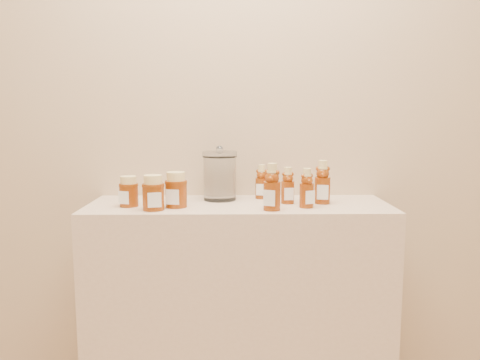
{
  "coord_description": "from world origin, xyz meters",
  "views": [
    {
      "loc": [
        -0.02,
        -0.29,
        1.25
      ],
      "look_at": [
        0.0,
        1.52,
        1.0
      ],
      "focal_mm": 35.0,
      "sensor_mm": 36.0,
      "label": 1
    }
  ],
  "objects_px": {
    "bear_bottle_back_left": "(262,179)",
    "bear_bottle_front_left": "(272,184)",
    "glass_canister": "(220,174)",
    "display_table": "(239,311)",
    "honey_jar_left": "(129,191)"
  },
  "relations": [
    {
      "from": "bear_bottle_back_left",
      "to": "bear_bottle_front_left",
      "type": "bearing_deg",
      "value": -72.0
    },
    {
      "from": "bear_bottle_front_left",
      "to": "glass_canister",
      "type": "relative_size",
      "value": 0.9
    },
    {
      "from": "display_table",
      "to": "bear_bottle_back_left",
      "type": "bearing_deg",
      "value": 51.09
    },
    {
      "from": "display_table",
      "to": "bear_bottle_front_left",
      "type": "height_order",
      "value": "bear_bottle_front_left"
    },
    {
      "from": "bear_bottle_front_left",
      "to": "glass_canister",
      "type": "height_order",
      "value": "glass_canister"
    },
    {
      "from": "display_table",
      "to": "glass_canister",
      "type": "relative_size",
      "value": 5.46
    },
    {
      "from": "glass_canister",
      "to": "display_table",
      "type": "bearing_deg",
      "value": -48.43
    },
    {
      "from": "glass_canister",
      "to": "honey_jar_left",
      "type": "bearing_deg",
      "value": -158.85
    },
    {
      "from": "honey_jar_left",
      "to": "display_table",
      "type": "bearing_deg",
      "value": 26.29
    },
    {
      "from": "bear_bottle_front_left",
      "to": "honey_jar_left",
      "type": "height_order",
      "value": "bear_bottle_front_left"
    },
    {
      "from": "display_table",
      "to": "bear_bottle_back_left",
      "type": "distance_m",
      "value": 0.55
    },
    {
      "from": "bear_bottle_back_left",
      "to": "display_table",
      "type": "bearing_deg",
      "value": -116.52
    },
    {
      "from": "glass_canister",
      "to": "bear_bottle_front_left",
      "type": "bearing_deg",
      "value": -46.99
    },
    {
      "from": "display_table",
      "to": "glass_canister",
      "type": "height_order",
      "value": "glass_canister"
    },
    {
      "from": "bear_bottle_back_left",
      "to": "honey_jar_left",
      "type": "distance_m",
      "value": 0.55
    }
  ]
}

